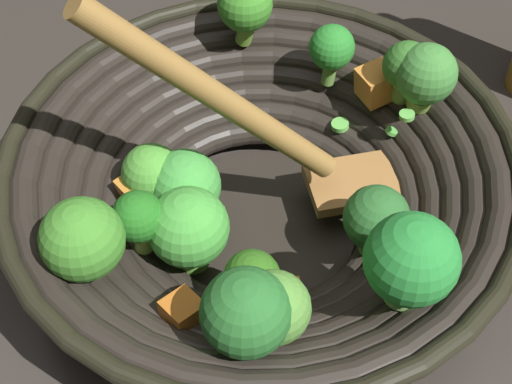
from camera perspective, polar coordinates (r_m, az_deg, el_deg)
ground_plane at (r=0.58m, az=0.40°, el=-2.94°), size 4.00×4.00×0.00m
wok at (r=0.53m, az=0.40°, el=0.71°), size 0.39×0.42×0.24m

